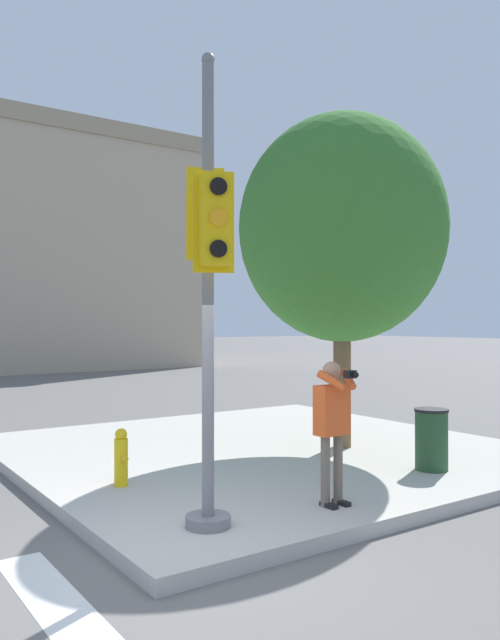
{
  "coord_description": "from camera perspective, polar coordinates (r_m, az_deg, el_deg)",
  "views": [
    {
      "loc": [
        -2.82,
        -5.23,
        2.31
      ],
      "look_at": [
        1.03,
        0.32,
        2.34
      ],
      "focal_mm": 35.0,
      "sensor_mm": 36.0,
      "label": 1
    }
  ],
  "objects": [
    {
      "name": "fire_hydrant",
      "position": [
        8.54,
        -11.7,
        -12.21
      ],
      "size": [
        0.18,
        0.24,
        0.75
      ],
      "color": "yellow",
      "rests_on": "sidewalk_corner"
    },
    {
      "name": "street_tree",
      "position": [
        10.99,
        8.41,
        8.23
      ],
      "size": [
        3.57,
        3.57,
        5.74
      ],
      "color": "brown",
      "rests_on": "sidewalk_corner"
    },
    {
      "name": "traffic_signal_pole",
      "position": [
        6.59,
        -3.77,
        4.72
      ],
      "size": [
        0.73,
        1.17,
        4.99
      ],
      "color": "slate",
      "rests_on": "sidewalk_corner"
    },
    {
      "name": "ground_plane",
      "position": [
        6.38,
        -6.46,
        -21.52
      ],
      "size": [
        160.0,
        160.0,
        0.0
      ],
      "primitive_type": "plane",
      "color": "slate"
    },
    {
      "name": "sidewalk_corner",
      "position": [
        11.01,
        1.12,
        -11.93
      ],
      "size": [
        8.0,
        8.0,
        0.17
      ],
      "color": "#BCB7AD",
      "rests_on": "ground_plane"
    },
    {
      "name": "trash_bin",
      "position": [
        9.61,
        16.26,
        -10.42
      ],
      "size": [
        0.49,
        0.49,
        0.89
      ],
      "color": "#234728",
      "rests_on": "sidewalk_corner"
    },
    {
      "name": "person_photographer",
      "position": [
        7.47,
        7.56,
        -8.92
      ],
      "size": [
        0.5,
        0.53,
        1.69
      ],
      "color": "black",
      "rests_on": "sidewalk_corner"
    },
    {
      "name": "building_right",
      "position": [
        35.85,
        -18.44,
        5.74
      ],
      "size": [
        13.58,
        11.83,
        12.07
      ],
      "color": "tan",
      "rests_on": "ground_plane"
    }
  ]
}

